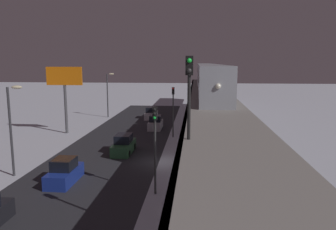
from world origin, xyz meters
The scene contains 14 objects.
ground_plane centered at (0.00, 0.00, 0.00)m, with size 240.00×240.00×0.00m, color silver.
avenue_asphalt centered at (5.37, 0.00, 0.00)m, with size 11.00×81.64×0.01m, color #28282D.
elevated_railway centered at (-5.19, 0.00, 5.04)m, with size 5.00×81.64×5.80m.
subway_train centered at (-5.28, -22.83, 7.58)m, with size 2.94×55.47×3.40m.
rail_signal centered at (-3.27, 14.83, 8.53)m, with size 0.36×0.41×4.00m.
sedan_green centered at (3.97, -2.87, 0.79)m, with size 1.91×4.75×1.97m.
sedan_silver centered at (2.17, -15.61, 0.80)m, with size 1.80×4.12×1.97m.
sedan_white centered at (3.97, -24.30, 0.80)m, with size 1.80×4.40×1.97m.
sedan_blue centered at (6.77, 6.13, 0.80)m, with size 1.80×4.10×1.97m.
traffic_light_near centered at (-0.73, 7.79, 4.20)m, with size 0.32×0.44×6.40m.
traffic_light_mid centered at (-0.73, -10.61, 4.20)m, with size 0.32×0.44×6.40m.
commercial_billboard centered at (13.78, -11.77, 6.83)m, with size 4.80×0.36×8.90m.
street_lamp_near centered at (11.45, 5.00, 4.81)m, with size 1.35×0.44×7.65m.
street_lamp_far centered at (11.45, -25.00, 4.81)m, with size 1.35×0.44×7.65m.
Camera 1 is at (-3.60, 30.38, 9.51)m, focal length 35.09 mm.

